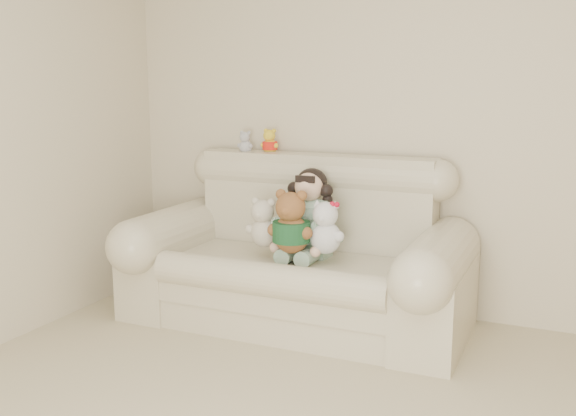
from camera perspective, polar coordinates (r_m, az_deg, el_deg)
The scene contains 8 objects.
wall_back at distance 4.21m, azimuth 14.16°, elevation 7.91°, with size 4.50×4.50×0.00m, color beige.
sofa at distance 4.08m, azimuth 0.57°, elevation -3.01°, with size 2.10×0.95×1.03m, color beige, non-canonical shape.
seated_child at distance 4.08m, azimuth 1.84°, elevation -0.35°, with size 0.33×0.41×0.56m, color #2C6E45, non-canonical shape.
brown_teddy at distance 3.86m, azimuth 0.28°, elevation -0.66°, with size 0.28×0.22×0.44m, color brown, non-canonical shape.
white_cat at distance 3.86m, azimuth 3.28°, elevation -1.19°, with size 0.24×0.18×0.37m, color silver, non-canonical shape.
cream_teddy at distance 4.01m, azimuth -2.13°, elevation -0.87°, with size 0.23×0.17×0.35m, color beige, non-canonical shape.
yellow_mini_bear at distance 4.48m, azimuth -1.57°, elevation 5.95°, with size 0.13×0.10×0.20m, color yellow, non-canonical shape.
grey_mini_plush at distance 4.52m, azimuth -3.68°, elevation 5.85°, with size 0.12×0.09×0.18m, color #BBBBC2, non-canonical shape.
Camera 1 is at (0.72, -1.64, 1.48)m, focal length 41.33 mm.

